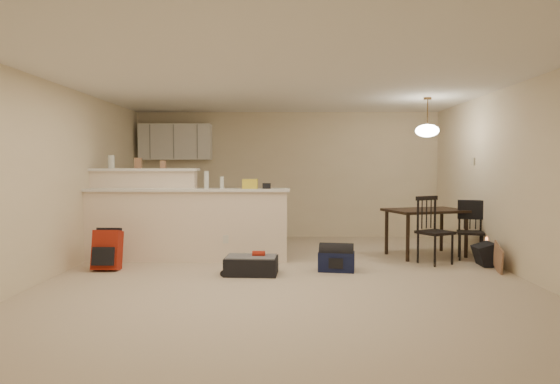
{
  "coord_description": "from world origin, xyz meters",
  "views": [
    {
      "loc": [
        0.01,
        -6.5,
        1.43
      ],
      "look_at": [
        -0.1,
        0.7,
        1.05
      ],
      "focal_mm": 32.0,
      "sensor_mm": 36.0,
      "label": 1
    }
  ],
  "objects_px": {
    "dining_chair_near": "(435,230)",
    "red_backpack": "(107,250)",
    "pendant_lamp": "(427,130)",
    "black_daypack": "(486,255)",
    "dining_table": "(426,215)",
    "dining_chair_far": "(471,231)",
    "navy_duffel": "(336,262)",
    "suitcase": "(251,266)"
  },
  "relations": [
    {
      "from": "pendant_lamp",
      "to": "navy_duffel",
      "type": "height_order",
      "value": "pendant_lamp"
    },
    {
      "from": "dining_chair_near",
      "to": "black_daypack",
      "type": "distance_m",
      "value": 0.78
    },
    {
      "from": "pendant_lamp",
      "to": "black_daypack",
      "type": "xyz_separation_m",
      "value": [
        0.65,
        -0.77,
        -1.83
      ]
    },
    {
      "from": "red_backpack",
      "to": "pendant_lamp",
      "type": "bearing_deg",
      "value": 14.31
    },
    {
      "from": "dining_table",
      "to": "suitcase",
      "type": "bearing_deg",
      "value": -170.39
    },
    {
      "from": "pendant_lamp",
      "to": "navy_duffel",
      "type": "xyz_separation_m",
      "value": [
        -1.52,
        -1.17,
        -1.86
      ]
    },
    {
      "from": "red_backpack",
      "to": "navy_duffel",
      "type": "distance_m",
      "value": 3.14
    },
    {
      "from": "suitcase",
      "to": "navy_duffel",
      "type": "height_order",
      "value": "navy_duffel"
    },
    {
      "from": "navy_duffel",
      "to": "dining_table",
      "type": "bearing_deg",
      "value": 46.45
    },
    {
      "from": "pendant_lamp",
      "to": "suitcase",
      "type": "bearing_deg",
      "value": -152.4
    },
    {
      "from": "dining_chair_far",
      "to": "red_backpack",
      "type": "xyz_separation_m",
      "value": [
        -5.26,
        -0.83,
        -0.17
      ]
    },
    {
      "from": "dining_table",
      "to": "dining_chair_far",
      "type": "distance_m",
      "value": 0.7
    },
    {
      "from": "pendant_lamp",
      "to": "dining_chair_far",
      "type": "xyz_separation_m",
      "value": [
        0.6,
        -0.3,
        -1.55
      ]
    },
    {
      "from": "dining_table",
      "to": "navy_duffel",
      "type": "bearing_deg",
      "value": -160.5
    },
    {
      "from": "dining_chair_far",
      "to": "black_daypack",
      "type": "relative_size",
      "value": 2.49
    },
    {
      "from": "navy_duffel",
      "to": "black_daypack",
      "type": "height_order",
      "value": "black_daypack"
    },
    {
      "from": "dining_chair_near",
      "to": "black_daypack",
      "type": "height_order",
      "value": "dining_chair_near"
    },
    {
      "from": "black_daypack",
      "to": "dining_chair_far",
      "type": "bearing_deg",
      "value": 8.14
    },
    {
      "from": "suitcase",
      "to": "red_backpack",
      "type": "bearing_deg",
      "value": 175.56
    },
    {
      "from": "pendant_lamp",
      "to": "dining_chair_near",
      "type": "relative_size",
      "value": 0.63
    },
    {
      "from": "suitcase",
      "to": "navy_duffel",
      "type": "distance_m",
      "value": 1.16
    },
    {
      "from": "pendant_lamp",
      "to": "red_backpack",
      "type": "distance_m",
      "value": 5.1
    },
    {
      "from": "dining_chair_near",
      "to": "suitcase",
      "type": "xyz_separation_m",
      "value": [
        -2.62,
        -0.75,
        -0.38
      ]
    },
    {
      "from": "dining_chair_near",
      "to": "black_daypack",
      "type": "xyz_separation_m",
      "value": [
        0.69,
        -0.12,
        -0.34
      ]
    },
    {
      "from": "black_daypack",
      "to": "pendant_lamp",
      "type": "bearing_deg",
      "value": 41.92
    },
    {
      "from": "dining_chair_far",
      "to": "suitcase",
      "type": "xyz_separation_m",
      "value": [
        -3.26,
        -1.09,
        -0.33
      ]
    },
    {
      "from": "dining_chair_near",
      "to": "suitcase",
      "type": "relative_size",
      "value": 1.44
    },
    {
      "from": "red_backpack",
      "to": "black_daypack",
      "type": "distance_m",
      "value": 5.33
    },
    {
      "from": "dining_table",
      "to": "red_backpack",
      "type": "distance_m",
      "value": 4.81
    },
    {
      "from": "dining_chair_near",
      "to": "red_backpack",
      "type": "xyz_separation_m",
      "value": [
        -4.62,
        -0.48,
        -0.22
      ]
    },
    {
      "from": "dining_table",
      "to": "black_daypack",
      "type": "height_order",
      "value": "dining_table"
    },
    {
      "from": "dining_chair_near",
      "to": "navy_duffel",
      "type": "distance_m",
      "value": 1.62
    },
    {
      "from": "dining_chair_far",
      "to": "navy_duffel",
      "type": "distance_m",
      "value": 2.32
    },
    {
      "from": "dining_table",
      "to": "dining_chair_far",
      "type": "xyz_separation_m",
      "value": [
        0.6,
        -0.3,
        -0.21
      ]
    },
    {
      "from": "red_backpack",
      "to": "navy_duffel",
      "type": "bearing_deg",
      "value": -0.06
    },
    {
      "from": "red_backpack",
      "to": "black_daypack",
      "type": "relative_size",
      "value": 1.53
    },
    {
      "from": "navy_duffel",
      "to": "black_daypack",
      "type": "distance_m",
      "value": 2.21
    },
    {
      "from": "dining_chair_far",
      "to": "suitcase",
      "type": "distance_m",
      "value": 3.46
    },
    {
      "from": "dining_chair_near",
      "to": "red_backpack",
      "type": "bearing_deg",
      "value": 155.64
    },
    {
      "from": "dining_chair_near",
      "to": "red_backpack",
      "type": "relative_size",
      "value": 1.82
    },
    {
      "from": "suitcase",
      "to": "red_backpack",
      "type": "relative_size",
      "value": 1.26
    },
    {
      "from": "dining_table",
      "to": "pendant_lamp",
      "type": "bearing_deg",
      "value": -152.99
    }
  ]
}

